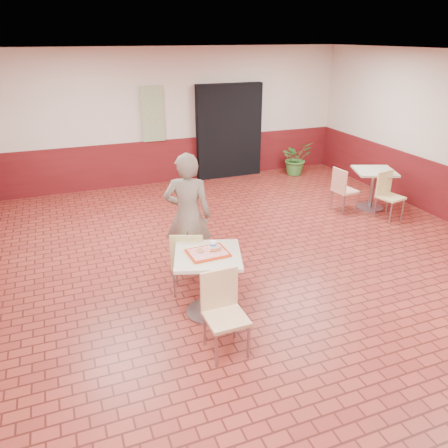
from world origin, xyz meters
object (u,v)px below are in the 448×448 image
object	(u,v)px
chair_second_left	(343,188)
chair_main_back	(188,259)
second_table	(373,183)
customer	(188,216)
chair_main_front	(223,308)
long_john_donut	(216,249)
paper_cup	(213,244)
ring_donut	(200,250)
serving_tray	(208,253)
main_table	(208,274)
chair_second_front	(388,192)
potted_plant	(296,158)

from	to	relation	value
chair_second_left	chair_main_back	bearing A→B (deg)	109.92
second_table	customer	bearing A→B (deg)	-163.98
chair_main_front	long_john_donut	size ratio (longest dim) A/B	5.78
paper_cup	chair_main_front	bearing A→B (deg)	-101.91
ring_donut	second_table	distance (m)	4.86
serving_tray	main_table	bearing A→B (deg)	-90.00
chair_main_front	paper_cup	world-z (taller)	paper_cup
second_table	chair_second_front	xyz separation A→B (m)	(-0.05, -0.49, -0.04)
chair_main_front	chair_second_front	world-z (taller)	chair_main_front
main_table	chair_main_back	distance (m)	0.55
chair_main_back	potted_plant	distance (m)	5.91
chair_main_front	second_table	bearing A→B (deg)	33.17
second_table	serving_tray	bearing A→B (deg)	-152.06
paper_cup	second_table	world-z (taller)	paper_cup
chair_main_back	chair_second_front	bearing A→B (deg)	-143.56
serving_tray	potted_plant	bearing A→B (deg)	50.50
main_table	paper_cup	xyz separation A→B (m)	(0.09, 0.07, 0.35)
ring_donut	main_table	bearing A→B (deg)	-29.88
customer	ring_donut	world-z (taller)	customer
long_john_donut	chair_second_front	bearing A→B (deg)	23.24
chair_main_back	chair_second_front	size ratio (longest dim) A/B	1.02
chair_second_front	long_john_donut	bearing A→B (deg)	-168.50
customer	long_john_donut	size ratio (longest dim) A/B	11.21
customer	serving_tray	size ratio (longest dim) A/B	3.85
long_john_donut	chair_second_front	distance (m)	4.47
main_table	ring_donut	xyz separation A→B (m)	(-0.08, 0.04, 0.31)
chair_second_left	potted_plant	size ratio (longest dim) A/B	1.04
main_table	chair_second_front	distance (m)	4.54
chair_second_left	chair_main_front	bearing A→B (deg)	123.58
main_table	potted_plant	distance (m)	6.25
main_table	serving_tray	bearing A→B (deg)	90.00
customer	chair_second_front	distance (m)	4.20
serving_tray	chair_second_left	world-z (taller)	chair_second_left
second_table	potted_plant	bearing A→B (deg)	95.90
main_table	paper_cup	bearing A→B (deg)	37.45
chair_main_front	customer	bearing A→B (deg)	84.18
chair_main_back	paper_cup	world-z (taller)	paper_cup
second_table	potted_plant	size ratio (longest dim) A/B	0.94
chair_main_back	ring_donut	distance (m)	0.61
chair_second_left	chair_second_front	size ratio (longest dim) A/B	0.98
serving_tray	chair_main_front	bearing A→B (deg)	-95.69
main_table	chair_second_front	xyz separation A→B (m)	(4.19, 1.75, -0.06)
chair_main_front	potted_plant	xyz separation A→B (m)	(4.04, 5.51, -0.10)
potted_plant	customer	bearing A→B (deg)	-135.99
serving_tray	chair_second_front	distance (m)	4.56
chair_main_back	chair_second_front	xyz separation A→B (m)	(4.29, 1.22, -0.01)
long_john_donut	paper_cup	world-z (taller)	paper_cup
paper_cup	potted_plant	bearing A→B (deg)	50.74
customer	ring_donut	distance (m)	1.02
paper_cup	second_table	bearing A→B (deg)	27.71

